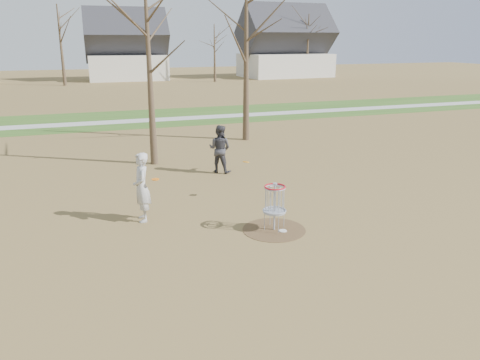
{
  "coord_description": "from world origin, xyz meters",
  "views": [
    {
      "loc": [
        -4.96,
        -11.29,
        5.18
      ],
      "look_at": [
        -0.5,
        1.5,
        1.1
      ],
      "focal_mm": 35.0,
      "sensor_mm": 36.0,
      "label": 1
    }
  ],
  "objects_px": {
    "disc_golf_basket": "(275,199)",
    "player_standing": "(142,187)",
    "player_throwing": "(220,149)",
    "disc_grounded": "(283,231)"
  },
  "relations": [
    {
      "from": "player_throwing",
      "to": "disc_golf_basket",
      "type": "distance_m",
      "value": 6.3
    },
    {
      "from": "player_standing",
      "to": "disc_grounded",
      "type": "relative_size",
      "value": 9.38
    },
    {
      "from": "player_standing",
      "to": "player_throwing",
      "type": "bearing_deg",
      "value": 140.75
    },
    {
      "from": "disc_grounded",
      "to": "disc_golf_basket",
      "type": "bearing_deg",
      "value": 133.62
    },
    {
      "from": "player_standing",
      "to": "disc_golf_basket",
      "type": "height_order",
      "value": "player_standing"
    },
    {
      "from": "player_standing",
      "to": "disc_golf_basket",
      "type": "bearing_deg",
      "value": 61.32
    },
    {
      "from": "disc_golf_basket",
      "to": "player_standing",
      "type": "bearing_deg",
      "value": 150.07
    },
    {
      "from": "player_standing",
      "to": "disc_golf_basket",
      "type": "relative_size",
      "value": 1.53
    },
    {
      "from": "player_standing",
      "to": "disc_grounded",
      "type": "height_order",
      "value": "player_standing"
    },
    {
      "from": "player_throwing",
      "to": "disc_grounded",
      "type": "relative_size",
      "value": 8.77
    }
  ]
}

